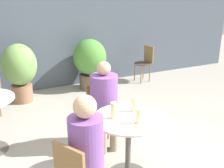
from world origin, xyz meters
TOP-DOWN VIEW (x-y plane):
  - storefront_wall at (0.00, 3.48)m, footprint 10.00×0.06m
  - cafe_table_near at (-0.11, 0.07)m, footprint 0.77×0.77m
  - bistro_chair_0 at (-0.08, 0.87)m, footprint 0.39×0.39m
  - bistro_chair_2 at (2.02, 2.97)m, footprint 0.40×0.39m
  - seated_person_0 at (-0.08, 0.73)m, footprint 0.35×0.36m
  - seated_person_1 at (-0.69, -0.24)m, footprint 0.38×0.36m
  - beer_glass_0 at (-0.08, -0.09)m, footprint 0.06×0.06m
  - beer_glass_1 at (0.02, 0.18)m, footprint 0.06×0.06m
  - beer_glass_2 at (-0.26, 0.12)m, footprint 0.06×0.06m
  - potted_plant_0 at (-0.82, 2.93)m, footprint 0.64×0.64m
  - potted_plant_1 at (0.64, 3.05)m, footprint 0.71×0.71m

SIDE VIEW (x-z plane):
  - bistro_chair_0 at x=-0.08m, z-range 0.09..0.93m
  - bistro_chair_2 at x=2.02m, z-range 0.09..0.93m
  - cafe_table_near at x=-0.11m, z-range 0.17..0.91m
  - potted_plant_1 at x=0.64m, z-range 0.07..1.16m
  - potted_plant_0 at x=-0.82m, z-range 0.09..1.22m
  - seated_person_0 at x=-0.08m, z-range 0.11..1.30m
  - seated_person_1 at x=-0.69m, z-range 0.12..1.32m
  - beer_glass_0 at x=-0.08m, z-range 0.74..0.90m
  - beer_glass_1 at x=0.02m, z-range 0.74..0.91m
  - beer_glass_2 at x=-0.26m, z-range 0.74..0.92m
  - storefront_wall at x=0.00m, z-range 0.00..3.00m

